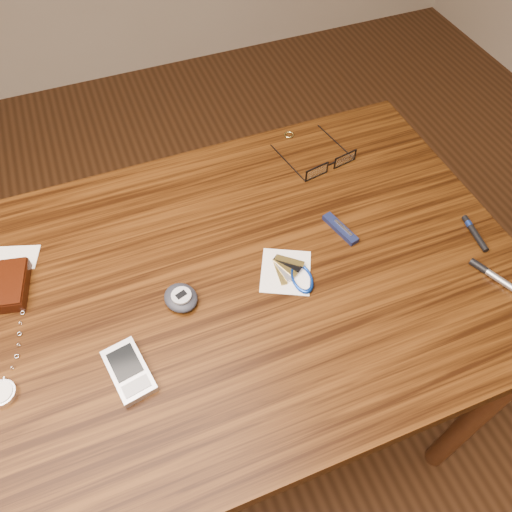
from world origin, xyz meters
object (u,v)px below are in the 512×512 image
Objects in this scene: eyeglasses at (329,164)px; pedometer at (181,298)px; pocket_watch at (3,389)px; notepad_keys at (294,274)px; pda_phone at (129,371)px; pocket_knife at (340,229)px; silver_pen at (503,282)px; desk at (245,304)px.

pedometer is (-0.38, -0.20, -0.00)m from eyeglasses.
pocket_watch reaches higher than notepad_keys.
pocket_knife is at bearing 17.51° from pda_phone.
notepad_keys is at bearing -128.66° from eyeglasses.
pda_phone is 0.76× the size of silver_pen.
desk is at bearing 157.11° from notepad_keys.
notepad_keys is at bearing 13.58° from pda_phone.
silver_pen is at bearing -24.28° from notepad_keys.
pocket_knife is at bearing 8.86° from pocket_watch.
desk is 9.18× the size of pda_phone.
eyeglasses is 1.07× the size of silver_pen.
pda_phone is (-0.23, -0.11, 0.11)m from desk.
eyeglasses is at bearing 36.17° from desk.
notepad_keys is at bearing 3.96° from pocket_watch.
desk is 13.04× the size of pedometer.
desk is 6.45× the size of eyeglasses.
desk is 0.14m from notepad_keys.
silver_pen is (0.54, -0.17, -0.01)m from pedometer.
pda_phone is at bearing -139.36° from pedometer.
silver_pen is (0.33, -0.15, 0.00)m from notepad_keys.
pda_phone is at bearing 173.42° from silver_pen.
pedometer is at bearing -172.69° from pocket_knife.
silver_pen is (0.42, -0.19, 0.11)m from desk.
eyeglasses is 2.02× the size of pedometer.
pocket_knife is at bearing 26.63° from notepad_keys.
desk is 0.23m from pocket_knife.
desk is 0.34m from eyeglasses.
eyeglasses is at bearing 51.34° from notepad_keys.
notepad_keys is 0.37m from silver_pen.
pocket_watch is at bearing 172.07° from silver_pen.
pocket_knife reaches higher than notepad_keys.
pocket_watch is 2.98× the size of pocket_knife.
notepad_keys is at bearing 155.72° from silver_pen.
desk is 11.60× the size of pocket_knife.
eyeglasses is 0.58m from pda_phone.
notepad_keys is (-0.18, -0.23, -0.01)m from eyeglasses.
pedometer is 0.20m from notepad_keys.
pedometer reaches higher than pda_phone.
pedometer is at bearing 40.64° from pda_phone.
pocket_knife is 0.30m from silver_pen.
desk is at bearing -143.83° from eyeglasses.
eyeglasses is 1.42× the size of pda_phone.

